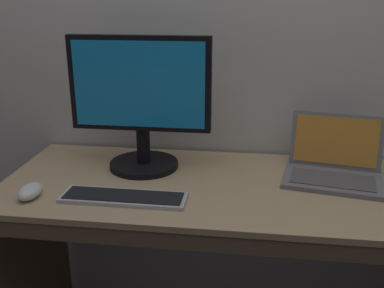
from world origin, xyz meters
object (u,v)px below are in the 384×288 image
(computer_mouse, at_px, (30,191))
(external_monitor, at_px, (141,101))
(wired_keyboard, at_px, (124,197))
(laptop_space_gray, at_px, (334,167))

(computer_mouse, bearing_deg, external_monitor, 41.73)
(external_monitor, distance_m, wired_keyboard, 0.37)
(laptop_space_gray, xyz_separation_m, wired_keyboard, (-0.69, -0.27, -0.04))
(laptop_space_gray, relative_size, computer_mouse, 3.33)
(external_monitor, height_order, wired_keyboard, external_monitor)
(external_monitor, bearing_deg, wired_keyboard, -89.84)
(laptop_space_gray, xyz_separation_m, external_monitor, (-0.69, 0.00, 0.22))
(external_monitor, distance_m, computer_mouse, 0.48)
(laptop_space_gray, relative_size, external_monitor, 0.73)
(laptop_space_gray, bearing_deg, external_monitor, 179.93)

